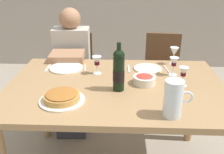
{
  "coord_description": "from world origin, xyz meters",
  "views": [
    {
      "loc": [
        0.04,
        -1.59,
        1.52
      ],
      "look_at": [
        -0.03,
        0.01,
        0.81
      ],
      "focal_mm": 41.02,
      "sensor_mm": 36.0,
      "label": 1
    }
  ],
  "objects_px": {
    "wine_glass_centre": "(174,63)",
    "wine_glass_spare": "(97,62)",
    "chair_right": "(162,71)",
    "wine_bottle": "(119,70)",
    "water_pitcher": "(173,101)",
    "chair_left": "(75,70)",
    "dinner_plate_left_setting": "(148,69)",
    "diner_left": "(71,68)",
    "wine_glass_left_diner": "(174,52)",
    "salad_bowl": "(144,79)",
    "dinner_plate_right_setting": "(66,68)",
    "baked_tart": "(62,97)",
    "dining_table": "(116,96)",
    "wine_glass_right_diner": "(184,73)"
  },
  "relations": [
    {
      "from": "dinner_plate_left_setting",
      "to": "wine_bottle",
      "type": "bearing_deg",
      "value": -121.36
    },
    {
      "from": "water_pitcher",
      "to": "wine_glass_left_diner",
      "type": "height_order",
      "value": "water_pitcher"
    },
    {
      "from": "wine_glass_spare",
      "to": "chair_left",
      "type": "relative_size",
      "value": 0.16
    },
    {
      "from": "water_pitcher",
      "to": "salad_bowl",
      "type": "xyz_separation_m",
      "value": [
        -0.12,
        0.41,
        -0.06
      ]
    },
    {
      "from": "wine_glass_right_diner",
      "to": "wine_bottle",
      "type": "bearing_deg",
      "value": -170.16
    },
    {
      "from": "salad_bowl",
      "to": "chair_right",
      "type": "distance_m",
      "value": 0.97
    },
    {
      "from": "wine_glass_left_diner",
      "to": "dinner_plate_right_setting",
      "type": "distance_m",
      "value": 0.88
    },
    {
      "from": "wine_glass_spare",
      "to": "diner_left",
      "type": "distance_m",
      "value": 0.6
    },
    {
      "from": "salad_bowl",
      "to": "dinner_plate_right_setting",
      "type": "distance_m",
      "value": 0.65
    },
    {
      "from": "wine_glass_centre",
      "to": "wine_glass_spare",
      "type": "height_order",
      "value": "wine_glass_centre"
    },
    {
      "from": "salad_bowl",
      "to": "diner_left",
      "type": "relative_size",
      "value": 0.13
    },
    {
      "from": "salad_bowl",
      "to": "wine_glass_centre",
      "type": "distance_m",
      "value": 0.28
    },
    {
      "from": "wine_glass_left_diner",
      "to": "wine_glass_right_diner",
      "type": "height_order",
      "value": "wine_glass_left_diner"
    },
    {
      "from": "wine_bottle",
      "to": "wine_glass_spare",
      "type": "height_order",
      "value": "wine_bottle"
    },
    {
      "from": "dinner_plate_left_setting",
      "to": "chair_right",
      "type": "height_order",
      "value": "chair_right"
    },
    {
      "from": "salad_bowl",
      "to": "dinner_plate_left_setting",
      "type": "distance_m",
      "value": 0.27
    },
    {
      "from": "wine_glass_left_diner",
      "to": "chair_right",
      "type": "relative_size",
      "value": 0.17
    },
    {
      "from": "dinner_plate_left_setting",
      "to": "chair_left",
      "type": "distance_m",
      "value": 0.96
    },
    {
      "from": "water_pitcher",
      "to": "chair_left",
      "type": "bearing_deg",
      "value": 121.13
    },
    {
      "from": "dining_table",
      "to": "water_pitcher",
      "type": "xyz_separation_m",
      "value": [
        0.31,
        -0.38,
        0.19
      ]
    },
    {
      "from": "wine_glass_centre",
      "to": "dining_table",
      "type": "bearing_deg",
      "value": -156.45
    },
    {
      "from": "dinner_plate_left_setting",
      "to": "water_pitcher",
      "type": "bearing_deg",
      "value": -83.85
    },
    {
      "from": "baked_tart",
      "to": "wine_glass_spare",
      "type": "xyz_separation_m",
      "value": [
        0.17,
        0.43,
        0.07
      ]
    },
    {
      "from": "wine_glass_right_diner",
      "to": "dinner_plate_left_setting",
      "type": "relative_size",
      "value": 0.62
    },
    {
      "from": "wine_glass_left_diner",
      "to": "wine_glass_centre",
      "type": "bearing_deg",
      "value": -100.42
    },
    {
      "from": "salad_bowl",
      "to": "wine_glass_centre",
      "type": "xyz_separation_m",
      "value": [
        0.23,
        0.16,
        0.07
      ]
    },
    {
      "from": "baked_tart",
      "to": "salad_bowl",
      "type": "distance_m",
      "value": 0.58
    },
    {
      "from": "dinner_plate_left_setting",
      "to": "chair_right",
      "type": "xyz_separation_m",
      "value": [
        0.21,
        0.62,
        -0.27
      ]
    },
    {
      "from": "diner_left",
      "to": "dinner_plate_left_setting",
      "type": "bearing_deg",
      "value": 149.24
    },
    {
      "from": "wine_glass_spare",
      "to": "chair_right",
      "type": "bearing_deg",
      "value": 50.11
    },
    {
      "from": "wine_bottle",
      "to": "wine_glass_right_diner",
      "type": "relative_size",
      "value": 2.37
    },
    {
      "from": "chair_right",
      "to": "wine_bottle",
      "type": "bearing_deg",
      "value": 71.33
    },
    {
      "from": "dinner_plate_left_setting",
      "to": "wine_glass_centre",
      "type": "bearing_deg",
      "value": -31.05
    },
    {
      "from": "dinner_plate_left_setting",
      "to": "diner_left",
      "type": "relative_size",
      "value": 0.19
    },
    {
      "from": "dining_table",
      "to": "wine_glass_left_diner",
      "type": "bearing_deg",
      "value": 41.89
    },
    {
      "from": "water_pitcher",
      "to": "salad_bowl",
      "type": "bearing_deg",
      "value": 106.52
    },
    {
      "from": "dining_table",
      "to": "dinner_plate_right_setting",
      "type": "height_order",
      "value": "dinner_plate_right_setting"
    },
    {
      "from": "wine_glass_spare",
      "to": "baked_tart",
      "type": "bearing_deg",
      "value": -111.62
    },
    {
      "from": "wine_glass_right_diner",
      "to": "dinner_plate_right_setting",
      "type": "relative_size",
      "value": 0.52
    },
    {
      "from": "wine_glass_left_diner",
      "to": "dinner_plate_left_setting",
      "type": "relative_size",
      "value": 0.66
    },
    {
      "from": "salad_bowl",
      "to": "water_pitcher",
      "type": "bearing_deg",
      "value": -73.48
    },
    {
      "from": "water_pitcher",
      "to": "chair_left",
      "type": "height_order",
      "value": "water_pitcher"
    },
    {
      "from": "wine_bottle",
      "to": "chair_left",
      "type": "xyz_separation_m",
      "value": [
        -0.47,
        0.97,
        -0.4
      ]
    },
    {
      "from": "chair_left",
      "to": "wine_glass_spare",
      "type": "bearing_deg",
      "value": 110.72
    },
    {
      "from": "water_pitcher",
      "to": "dinner_plate_left_setting",
      "type": "height_order",
      "value": "water_pitcher"
    },
    {
      "from": "wine_bottle",
      "to": "dinner_plate_right_setting",
      "type": "xyz_separation_m",
      "value": [
        -0.42,
        0.36,
        -0.13
      ]
    },
    {
      "from": "wine_glass_right_diner",
      "to": "wine_glass_centre",
      "type": "bearing_deg",
      "value": 99.27
    },
    {
      "from": "baked_tart",
      "to": "chair_right",
      "type": "distance_m",
      "value": 1.42
    },
    {
      "from": "baked_tart",
      "to": "salad_bowl",
      "type": "height_order",
      "value": "salad_bowl"
    },
    {
      "from": "wine_glass_left_diner",
      "to": "dinner_plate_right_setting",
      "type": "xyz_separation_m",
      "value": [
        -0.87,
        -0.14,
        -0.1
      ]
    }
  ]
}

